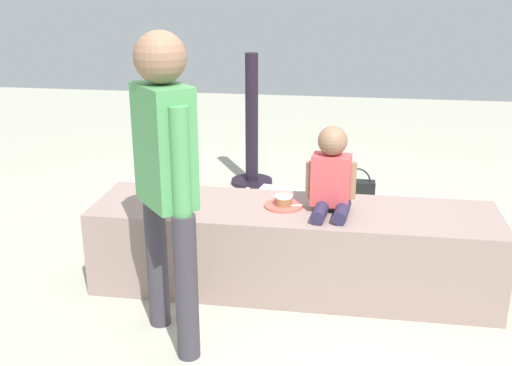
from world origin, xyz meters
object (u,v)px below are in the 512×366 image
object	(u,v)px
water_bottle_near_gift	(248,202)
gift_bag	(293,225)
adult_standing	(166,166)
party_cup_red	(426,251)
handbag_black_leather	(356,196)
cake_plate	(284,203)
cake_box_white	(276,200)
child_seated	(331,175)

from	to	relation	value
water_bottle_near_gift	gift_bag	bearing A→B (deg)	-51.64
adult_standing	party_cup_red	bearing A→B (deg)	40.01
gift_bag	handbag_black_leather	size ratio (longest dim) A/B	0.87
cake_plate	cake_box_white	size ratio (longest dim) A/B	0.72
adult_standing	gift_bag	size ratio (longest dim) A/B	4.84
cake_box_white	adult_standing	bearing A→B (deg)	-98.80
child_seated	party_cup_red	size ratio (longest dim) A/B	4.85
cake_box_white	child_seated	bearing A→B (deg)	-70.54
adult_standing	gift_bag	world-z (taller)	adult_standing
gift_bag	water_bottle_near_gift	xyz separation A→B (m)	(-0.40, 0.50, -0.04)
handbag_black_leather	cake_plate	bearing A→B (deg)	-109.29
adult_standing	gift_bag	bearing A→B (deg)	68.56
cake_box_white	gift_bag	bearing A→B (deg)	-73.73
cake_plate	cake_box_white	xyz separation A→B (m)	(-0.19, 1.24, -0.45)
child_seated	water_bottle_near_gift	size ratio (longest dim) A/B	2.34
gift_bag	party_cup_red	world-z (taller)	gift_bag
child_seated	cake_plate	world-z (taller)	child_seated
gift_bag	party_cup_red	bearing A→B (deg)	-5.74
child_seated	adult_standing	size ratio (longest dim) A/B	0.32
child_seated	gift_bag	distance (m)	0.88
water_bottle_near_gift	cake_plate	bearing A→B (deg)	-70.25
gift_bag	adult_standing	bearing A→B (deg)	-111.44
party_cup_red	adult_standing	bearing A→B (deg)	-139.99
adult_standing	handbag_black_leather	world-z (taller)	adult_standing
cake_plate	handbag_black_leather	bearing A→B (deg)	70.71
water_bottle_near_gift	party_cup_red	distance (m)	1.41
water_bottle_near_gift	party_cup_red	world-z (taller)	water_bottle_near_gift
party_cup_red	child_seated	bearing A→B (deg)	-139.79
child_seated	gift_bag	world-z (taller)	child_seated
child_seated	adult_standing	distance (m)	0.99
gift_bag	handbag_black_leather	world-z (taller)	handbag_black_leather
child_seated	handbag_black_leather	size ratio (longest dim) A/B	1.34
cake_plate	handbag_black_leather	size ratio (longest dim) A/B	0.62
cake_plate	water_bottle_near_gift	bearing A→B (deg)	109.75
child_seated	gift_bag	xyz separation A→B (m)	(-0.26, 0.62, -0.57)
child_seated	cake_box_white	size ratio (longest dim) A/B	1.54
cake_plate	party_cup_red	bearing A→B (deg)	29.19
gift_bag	water_bottle_near_gift	bearing A→B (deg)	128.36
party_cup_red	gift_bag	bearing A→B (deg)	174.26
cake_box_white	handbag_black_leather	xyz separation A→B (m)	(0.62, -0.01, 0.07)
child_seated	water_bottle_near_gift	world-z (taller)	child_seated
child_seated	cake_box_white	world-z (taller)	child_seated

